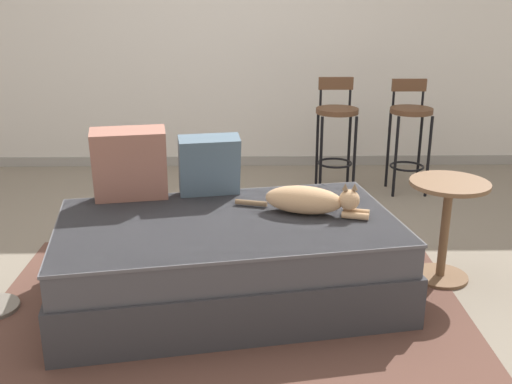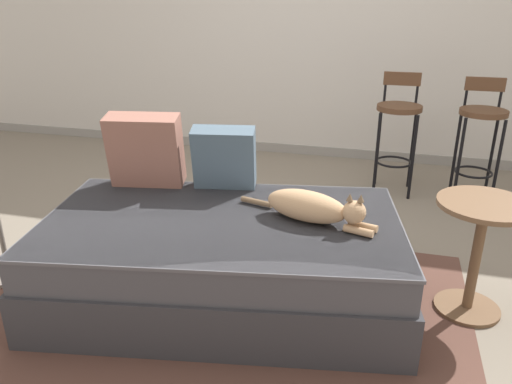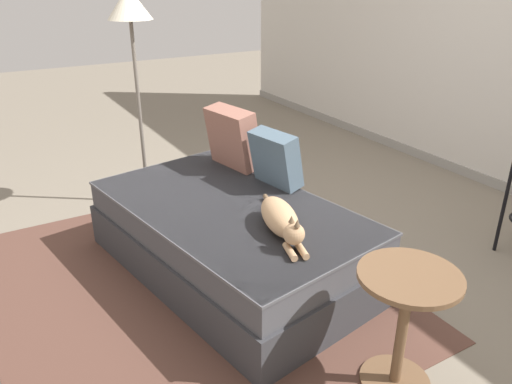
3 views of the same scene
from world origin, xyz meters
name	(u,v)px [view 2 (image 2 of 3)]	position (x,y,z in m)	size (l,w,h in m)	color
ground_plane	(245,260)	(0.00, 0.00, 0.00)	(16.00, 16.00, 0.00)	slate
wall_back_panel	(313,16)	(0.00, 2.25, 1.30)	(8.00, 0.10, 2.60)	silver
wall_baseboard_trim	(307,150)	(0.00, 2.20, 0.04)	(8.00, 0.02, 0.09)	gray
area_rug	(204,331)	(0.00, -0.70, 0.00)	(2.49, 2.13, 0.01)	brown
couch	(223,258)	(0.00, -0.40, 0.23)	(1.94, 1.32, 0.46)	#353539
throw_pillow_corner	(145,150)	(-0.56, -0.08, 0.67)	(0.44, 0.28, 0.43)	#936051
throw_pillow_middle	(224,158)	(-0.12, 0.00, 0.64)	(0.37, 0.25, 0.36)	#4C6070
cat	(312,207)	(0.44, -0.31, 0.53)	(0.72, 0.29, 0.19)	tan
bar_stool_near_window	(398,122)	(0.83, 1.41, 0.57)	(0.34, 0.34, 0.93)	black
bar_stool_by_doorway	(481,128)	(1.42, 1.41, 0.56)	(0.34, 0.34, 0.91)	black
side_table	(479,242)	(1.23, -0.19, 0.38)	(0.44, 0.44, 0.59)	brown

